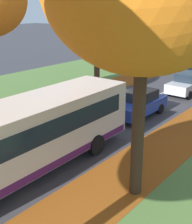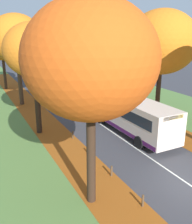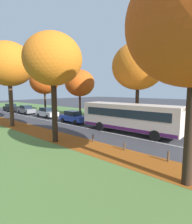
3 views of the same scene
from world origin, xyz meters
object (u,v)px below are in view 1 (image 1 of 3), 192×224
(car_blue_lead, at_px, (139,103))
(car_silver_following, at_px, (187,83))
(bus, at_px, (28,134))
(tree_left_far, at_px, (152,6))

(car_blue_lead, bearing_deg, car_silver_following, 87.98)
(bus, relative_size, car_blue_lead, 2.46)
(car_blue_lead, distance_m, car_silver_following, 6.72)
(bus, bearing_deg, car_blue_lead, 90.27)
(bus, height_order, car_blue_lead, bus)
(tree_left_far, relative_size, car_blue_lead, 2.05)
(car_blue_lead, bearing_deg, bus, -89.73)
(bus, relative_size, car_silver_following, 2.47)
(bus, xyz_separation_m, car_blue_lead, (-0.04, 8.62, -0.89))
(tree_left_far, height_order, car_silver_following, tree_left_far)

